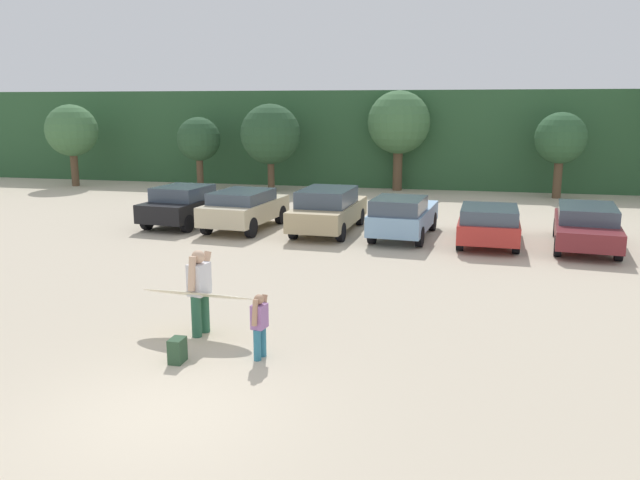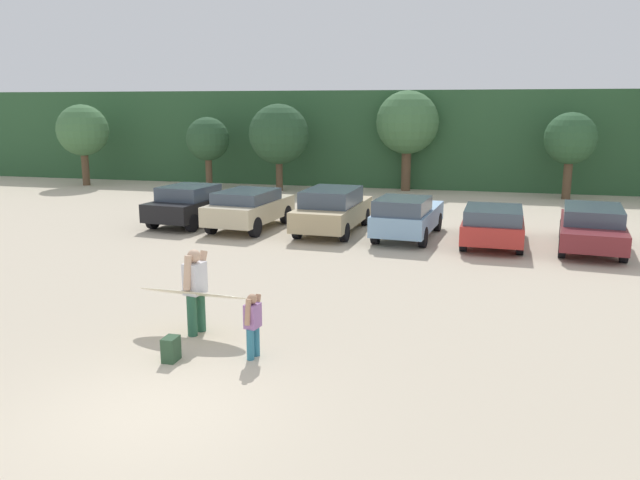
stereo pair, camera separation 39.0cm
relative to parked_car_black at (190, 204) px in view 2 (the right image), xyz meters
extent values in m
plane|color=beige|center=(6.14, -14.20, -0.80)|extent=(120.00, 120.00, 0.00)
cube|color=#2D5633|center=(6.14, 18.60, 1.85)|extent=(108.00, 12.00, 5.31)
cylinder|color=brown|center=(-11.21, 9.76, 0.15)|extent=(0.41, 0.41, 1.90)
sphere|color=#427042|center=(-11.21, 9.76, 2.32)|extent=(2.88, 2.88, 2.88)
cylinder|color=brown|center=(-3.83, 10.34, 0.05)|extent=(0.36, 0.36, 1.70)
sphere|color=#284C2D|center=(-3.83, 10.34, 1.90)|extent=(2.37, 2.37, 2.37)
cylinder|color=brown|center=(0.30, 10.20, 0.03)|extent=(0.36, 0.36, 1.66)
sphere|color=#284C2D|center=(0.30, 10.20, 2.21)|extent=(3.17, 3.17, 3.17)
cylinder|color=brown|center=(6.87, 11.95, 0.31)|extent=(0.50, 0.50, 2.21)
sphere|color=#427042|center=(6.87, 11.95, 2.82)|extent=(3.32, 3.32, 3.32)
cylinder|color=brown|center=(14.88, 10.75, 0.15)|extent=(0.41, 0.41, 1.89)
sphere|color=#2D5633|center=(14.88, 10.75, 2.15)|extent=(2.49, 2.49, 2.49)
cube|color=black|center=(0.00, 0.02, -0.13)|extent=(2.29, 4.09, 0.68)
cube|color=#3F4C5B|center=(-0.01, -0.07, 0.46)|extent=(1.94, 2.25, 0.51)
cylinder|color=black|center=(-0.69, 1.40, -0.47)|extent=(0.29, 0.68, 0.66)
cylinder|color=black|center=(0.98, 1.21, -0.47)|extent=(0.29, 0.68, 0.66)
cylinder|color=black|center=(-0.98, -1.16, -0.47)|extent=(0.29, 0.68, 0.66)
cylinder|color=black|center=(0.70, -1.35, -0.47)|extent=(0.29, 0.68, 0.66)
cube|color=beige|center=(2.52, -0.22, -0.10)|extent=(2.31, 4.33, 0.70)
cube|color=#3F4C5B|center=(2.49, -0.46, 0.46)|extent=(1.98, 2.55, 0.41)
cylinder|color=black|center=(1.79, 1.23, -0.44)|extent=(0.29, 0.73, 0.71)
cylinder|color=black|center=(3.51, 1.06, -0.44)|extent=(0.29, 0.73, 0.71)
cylinder|color=black|center=(1.53, -1.50, -0.44)|extent=(0.29, 0.73, 0.71)
cylinder|color=black|center=(3.24, -1.67, -0.44)|extent=(0.29, 0.73, 0.71)
cube|color=tan|center=(5.65, -0.03, -0.12)|extent=(2.08, 4.81, 0.70)
cube|color=#3F4C5B|center=(5.64, -0.26, 0.51)|extent=(1.83, 2.66, 0.58)
cylinder|color=black|center=(4.88, 1.57, -0.47)|extent=(0.25, 0.66, 0.65)
cylinder|color=black|center=(6.56, 1.49, -0.47)|extent=(0.25, 0.66, 0.65)
cylinder|color=black|center=(4.74, -1.55, -0.47)|extent=(0.25, 0.66, 0.65)
cylinder|color=black|center=(6.42, -1.63, -0.47)|extent=(0.25, 0.66, 0.65)
cube|color=#84ADD1|center=(8.41, -0.33, -0.13)|extent=(2.15, 4.52, 0.68)
cube|color=#3F4C5B|center=(8.31, -1.35, 0.46)|extent=(1.80, 2.21, 0.50)
cylinder|color=black|center=(7.75, 1.18, -0.46)|extent=(0.28, 0.69, 0.67)
cylinder|color=black|center=(9.33, 1.04, -0.46)|extent=(0.28, 0.69, 0.67)
cylinder|color=black|center=(7.49, -1.69, -0.46)|extent=(0.28, 0.69, 0.67)
cylinder|color=black|center=(9.06, -1.84, -0.46)|extent=(0.28, 0.69, 0.67)
cube|color=#B72D28|center=(11.25, -0.70, -0.19)|extent=(2.05, 4.35, 0.60)
cube|color=#3F4C5B|center=(11.22, -1.53, 0.32)|extent=(1.83, 2.35, 0.43)
cylinder|color=black|center=(10.46, 0.74, -0.50)|extent=(0.24, 0.62, 0.61)
cylinder|color=black|center=(12.16, 0.68, -0.50)|extent=(0.24, 0.62, 0.61)
cylinder|color=black|center=(10.35, -2.08, -0.50)|extent=(0.24, 0.62, 0.61)
cylinder|color=black|center=(12.05, -2.15, -0.50)|extent=(0.24, 0.62, 0.61)
cube|color=maroon|center=(14.29, -0.77, -0.20)|extent=(2.42, 4.95, 0.57)
cube|color=#3F4C5B|center=(14.30, -0.65, 0.33)|extent=(2.03, 2.87, 0.47)
cylinder|color=black|center=(13.63, 0.89, -0.48)|extent=(0.29, 0.66, 0.64)
cylinder|color=black|center=(15.31, 0.69, -0.48)|extent=(0.29, 0.66, 0.64)
cylinder|color=black|center=(13.27, -2.24, -0.48)|extent=(0.29, 0.66, 0.64)
cylinder|color=black|center=(14.95, -2.43, -0.48)|extent=(0.29, 0.66, 0.64)
cylinder|color=#26593F|center=(5.34, -11.07, -0.38)|extent=(0.20, 0.20, 0.83)
cylinder|color=#26593F|center=(5.39, -10.77, -0.38)|extent=(0.20, 0.20, 0.83)
cube|color=silver|center=(5.36, -10.92, 0.35)|extent=(0.39, 0.47, 0.64)
sphere|color=#D8AD8C|center=(5.36, -10.92, 0.81)|extent=(0.27, 0.27, 0.27)
cylinder|color=#D8AD8C|center=(5.32, -11.15, 0.52)|extent=(0.18, 0.26, 0.69)
cylinder|color=#D8AD8C|center=(5.40, -10.69, 0.52)|extent=(0.20, 0.39, 0.68)
cylinder|color=teal|center=(6.89, -11.93, -0.51)|extent=(0.14, 0.14, 0.58)
cylinder|color=teal|center=(6.92, -11.73, -0.51)|extent=(0.14, 0.14, 0.58)
cube|color=#9966A5|center=(6.90, -11.83, 0.00)|extent=(0.27, 0.33, 0.44)
sphere|color=tan|center=(6.90, -11.83, 0.32)|extent=(0.19, 0.19, 0.19)
cylinder|color=tan|center=(6.88, -11.99, 0.12)|extent=(0.13, 0.18, 0.48)
cylinder|color=tan|center=(6.93, -11.67, 0.12)|extent=(0.14, 0.25, 0.48)
ellipsoid|color=beige|center=(5.31, -10.93, 0.04)|extent=(2.42, 0.77, 0.31)
cube|color=#2D4C33|center=(5.52, -12.34, -0.57)|extent=(0.24, 0.34, 0.45)
camera|label=1|loc=(10.38, -22.13, 3.72)|focal=35.49mm
camera|label=2|loc=(10.76, -22.04, 3.72)|focal=35.49mm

